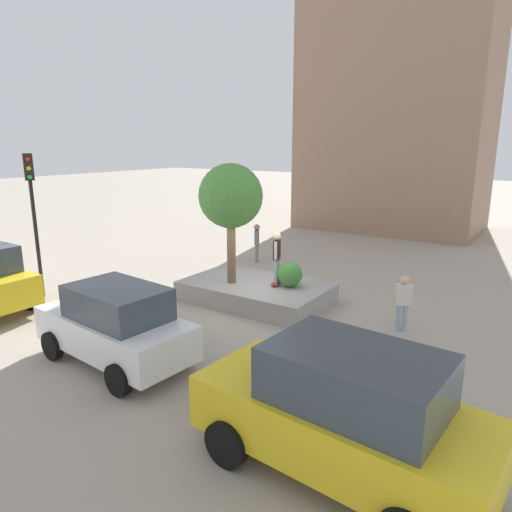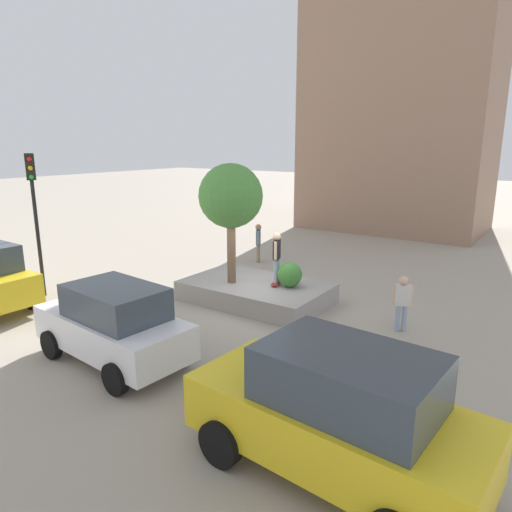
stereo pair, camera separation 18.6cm
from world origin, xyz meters
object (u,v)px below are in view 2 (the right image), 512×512
skateboard (276,283)px  police_car (114,324)px  planter_ledge (256,292)px  traffic_light_corner (34,201)px  taxi_cab (337,412)px  plaza_tree (231,197)px  skateboarder (277,254)px  bystander_watching (258,240)px  passerby_with_bag (402,300)px

skateboard → police_car: police_car is taller
planter_ledge → traffic_light_corner: traffic_light_corner is taller
taxi_cab → plaza_tree: bearing=-41.8°
skateboarder → planter_ledge: bearing=19.7°
taxi_cab → bystander_watching: (8.50, -10.40, -0.12)m
plaza_tree → traffic_light_corner: (5.63, 3.21, -0.20)m
skateboarder → traffic_light_corner: traffic_light_corner is taller
planter_ledge → skateboarder: 1.50m
planter_ledge → taxi_cab: bearing=132.9°
plaza_tree → passerby_with_bag: bearing=-173.6°
skateboarder → bystander_watching: 5.39m
bystander_watching → skateboarder: bearing=130.4°
planter_ledge → plaza_tree: 3.22m
traffic_light_corner → planter_ledge: bearing=-150.2°
police_car → traffic_light_corner: 6.70m
planter_ledge → bystander_watching: bystander_watching is taller
police_car → passerby_with_bag: bearing=-131.5°
passerby_with_bag → taxi_cab: bearing=98.5°
traffic_light_corner → bystander_watching: bearing=-113.8°
plaza_tree → skateboard: bearing=-154.3°
planter_ledge → traffic_light_corner: size_ratio=0.97×
skateboarder → passerby_with_bag: (-4.09, 0.04, -0.74)m
bystander_watching → traffic_light_corner: bearing=66.2°
planter_ledge → traffic_light_corner: 7.85m
planter_ledge → skateboard: size_ratio=5.63×
skateboard → taxi_cab: (-5.03, 6.33, 0.40)m
planter_ledge → skateboarder: size_ratio=2.83×
planter_ledge → police_car: (0.30, 5.50, 0.66)m
police_car → traffic_light_corner: traffic_light_corner is taller
plaza_tree → skateboarder: bearing=-154.3°
taxi_cab → bystander_watching: taxi_cab is taller
plaza_tree → passerby_with_bag: plaza_tree is taller
plaza_tree → taxi_cab: bearing=138.2°
bystander_watching → taxi_cab: bearing=129.2°
skateboarder → traffic_light_corner: 8.12m
skateboarder → traffic_light_corner: size_ratio=0.34×
plaza_tree → police_car: 5.67m
skateboard → passerby_with_bag: bearing=179.5°
traffic_light_corner → police_car: bearing=162.7°
taxi_cab → passerby_with_bag: taxi_cab is taller
plaza_tree → passerby_with_bag: 6.01m
bystander_watching → passerby_with_bag: size_ratio=1.06×
skateboard → skateboarder: size_ratio=0.50×
taxi_cab → police_car: 6.00m
skateboard → police_car: size_ratio=0.19×
planter_ledge → traffic_light_corner: bearing=29.8°
skateboard → traffic_light_corner: traffic_light_corner is taller
plaza_tree → skateboard: plaza_tree is taller
plaza_tree → traffic_light_corner: bearing=29.7°
skateboarder → passerby_with_bag: size_ratio=1.03×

